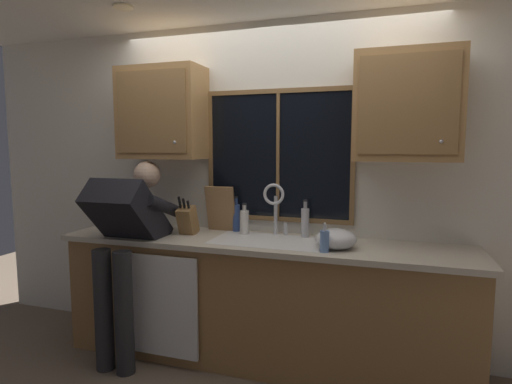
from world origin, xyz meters
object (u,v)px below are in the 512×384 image
at_px(cutting_board, 221,209).
at_px(bottle_tall_clear, 236,217).
at_px(knife_block, 188,220).
at_px(bottle_amber_small, 244,221).
at_px(person_standing, 127,238).
at_px(bottle_green_glass, 305,222).
at_px(soap_dispenser, 325,241).
at_px(mixing_bowl, 336,239).

height_order(cutting_board, bottle_tall_clear, cutting_board).
xyz_separation_m(knife_block, bottle_amber_small, (0.42, 0.14, -0.01)).
distance_m(bottle_tall_clear, bottle_amber_small, 0.12).
distance_m(person_standing, bottle_green_glass, 1.32).
bearing_deg(soap_dispenser, mixing_bowl, 66.85).
height_order(cutting_board, bottle_green_glass, cutting_board).
xyz_separation_m(knife_block, cutting_board, (0.20, 0.19, 0.07)).
xyz_separation_m(knife_block, bottle_green_glass, (0.89, 0.18, 0.01)).
bearing_deg(bottle_tall_clear, mixing_bowl, -19.99).
relative_size(mixing_bowl, bottle_tall_clear, 0.97).
relative_size(knife_block, bottle_tall_clear, 1.15).
xyz_separation_m(person_standing, bottle_amber_small, (0.76, 0.44, 0.09)).
distance_m(knife_block, bottle_tall_clear, 0.39).
bearing_deg(person_standing, soap_dispenser, 3.27).
relative_size(bottle_green_glass, bottle_amber_small, 1.17).
bearing_deg(cutting_board, bottle_green_glass, -1.47).
relative_size(soap_dispenser, bottle_amber_small, 0.81).
bearing_deg(knife_block, mixing_bowl, -4.09).
bearing_deg(person_standing, knife_block, 40.73).
bearing_deg(bottle_green_glass, knife_block, -168.77).
height_order(bottle_tall_clear, bottle_amber_small, bottle_tall_clear).
height_order(bottle_green_glass, bottle_amber_small, bottle_green_glass).
height_order(knife_block, bottle_green_glass, knife_block).
distance_m(knife_block, bottle_green_glass, 0.90).
distance_m(person_standing, mixing_bowl, 1.51).
height_order(mixing_bowl, bottle_tall_clear, bottle_tall_clear).
bearing_deg(cutting_board, bottle_amber_small, -12.91).
distance_m(knife_block, mixing_bowl, 1.15).
bearing_deg(cutting_board, soap_dispenser, -24.50).
distance_m(soap_dispenser, bottle_green_glass, 0.44).
distance_m(soap_dispenser, bottle_tall_clear, 0.89).
relative_size(person_standing, bottle_tall_clear, 5.28).
xyz_separation_m(person_standing, cutting_board, (0.54, 0.49, 0.17)).
relative_size(cutting_board, bottle_green_glass, 1.30).
xyz_separation_m(mixing_bowl, bottle_amber_small, (-0.73, 0.23, 0.04)).
distance_m(knife_block, bottle_amber_small, 0.44).
distance_m(cutting_board, bottle_amber_small, 0.24).
bearing_deg(bottle_green_glass, mixing_bowl, -44.65).
distance_m(person_standing, soap_dispenser, 1.44).
relative_size(person_standing, soap_dispenser, 7.60).
bearing_deg(mixing_bowl, cutting_board, 163.84).
distance_m(cutting_board, bottle_tall_clear, 0.14).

